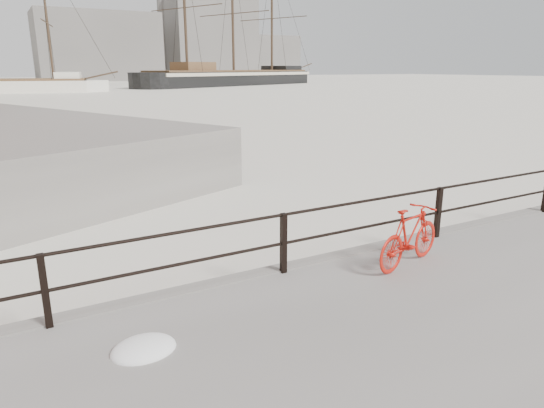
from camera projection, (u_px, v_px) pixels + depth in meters
name	position (u px, v px, depth m)	size (l,w,h in m)	color
ground	(428.00, 251.00, 9.76)	(400.00, 400.00, 0.00)	white
guardrail	(438.00, 212.00, 9.41)	(28.00, 0.10, 1.00)	black
bicycle	(410.00, 236.00, 8.04)	(1.70, 0.25, 1.03)	red
barque_black	(234.00, 85.00, 100.37)	(56.33, 18.43, 32.13)	black
schooner_mid	(2.00, 93.00, 70.53)	(31.92, 13.50, 22.69)	silver
industrial_west	(98.00, 47.00, 134.08)	(32.00, 18.00, 18.00)	gray
industrial_mid	(208.00, 40.00, 154.03)	(26.00, 20.00, 24.00)	gray
industrial_east	(264.00, 57.00, 170.46)	(20.00, 16.00, 14.00)	gray
smokestack	(162.00, 5.00, 149.34)	(2.80, 2.80, 44.00)	gray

